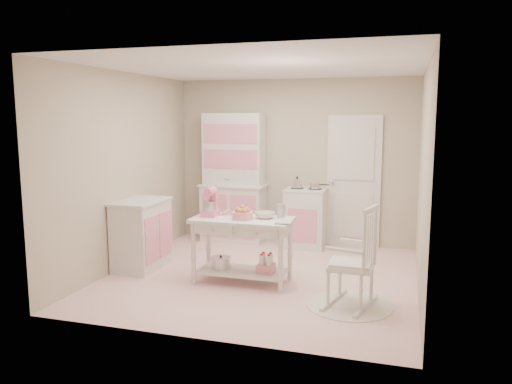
# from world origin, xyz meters

# --- Properties ---
(room_shell) EXTENTS (3.84, 3.84, 2.62)m
(room_shell) POSITION_xyz_m (0.00, 0.00, 1.65)
(room_shell) COLOR pink
(room_shell) RESTS_ON ground
(door) EXTENTS (0.82, 0.05, 2.04)m
(door) POSITION_xyz_m (0.95, 1.87, 1.02)
(door) COLOR silver
(door) RESTS_ON ground
(hutch) EXTENTS (1.06, 0.50, 2.08)m
(hutch) POSITION_xyz_m (-0.94, 1.66, 1.04)
(hutch) COLOR silver
(hutch) RESTS_ON ground
(stove) EXTENTS (0.62, 0.57, 0.92)m
(stove) POSITION_xyz_m (0.26, 1.61, 0.46)
(stove) COLOR silver
(stove) RESTS_ON ground
(base_cabinet) EXTENTS (0.54, 0.84, 0.92)m
(base_cabinet) POSITION_xyz_m (-1.63, -0.10, 0.46)
(base_cabinet) COLOR silver
(base_cabinet) RESTS_ON ground
(lace_rug) EXTENTS (0.92, 0.92, 0.01)m
(lace_rug) POSITION_xyz_m (1.19, -0.69, 0.01)
(lace_rug) COLOR white
(lace_rug) RESTS_ON ground
(rocking_chair) EXTENTS (0.64, 0.82, 1.10)m
(rocking_chair) POSITION_xyz_m (1.19, -0.69, 0.55)
(rocking_chair) COLOR silver
(rocking_chair) RESTS_ON ground
(work_table) EXTENTS (1.20, 0.60, 0.80)m
(work_table) POSITION_xyz_m (-0.15, -0.28, 0.40)
(work_table) COLOR silver
(work_table) RESTS_ON ground
(stand_mixer) EXTENTS (0.21, 0.29, 0.34)m
(stand_mixer) POSITION_xyz_m (-0.57, -0.26, 0.97)
(stand_mixer) COLOR pink
(stand_mixer) RESTS_ON work_table
(cookie_tray) EXTENTS (0.34, 0.24, 0.02)m
(cookie_tray) POSITION_xyz_m (-0.30, -0.10, 0.81)
(cookie_tray) COLOR silver
(cookie_tray) RESTS_ON work_table
(bread_basket) EXTENTS (0.25, 0.25, 0.09)m
(bread_basket) POSITION_xyz_m (-0.13, -0.33, 0.85)
(bread_basket) COLOR pink
(bread_basket) RESTS_ON work_table
(mixing_bowl) EXTENTS (0.24, 0.24, 0.08)m
(mixing_bowl) POSITION_xyz_m (0.11, -0.20, 0.84)
(mixing_bowl) COLOR silver
(mixing_bowl) RESTS_ON work_table
(metal_pitcher) EXTENTS (0.10, 0.10, 0.17)m
(metal_pitcher) POSITION_xyz_m (0.29, -0.12, 0.89)
(metal_pitcher) COLOR silver
(metal_pitcher) RESTS_ON work_table
(recipe_book) EXTENTS (0.21, 0.26, 0.02)m
(recipe_book) POSITION_xyz_m (0.30, -0.40, 0.81)
(recipe_book) COLOR silver
(recipe_book) RESTS_ON work_table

